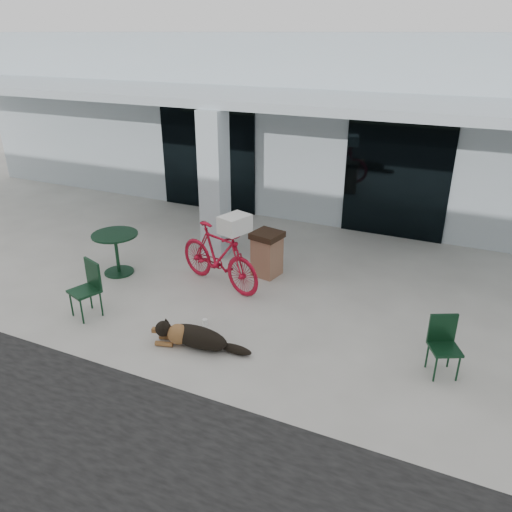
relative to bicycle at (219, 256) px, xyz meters
The scene contains 14 objects.
ground 1.37m from the bicycle, 53.82° to the right, with size 80.00×80.00×0.00m, color beige.
building 7.72m from the bicycle, 84.51° to the left, with size 22.00×7.00×4.50m, color silver.
storefront_glass_left 4.76m from the bicycle, 121.83° to the left, with size 2.80×0.06×2.70m, color black.
storefront_glass_right 4.78m from the bicycle, 57.72° to the left, with size 2.40×0.06×2.70m, color black.
column 1.79m from the bicycle, 120.65° to the left, with size 0.50×0.50×3.12m, color silver.
overhang 3.75m from the bicycle, 74.54° to the left, with size 22.00×2.80×0.18m, color silver.
bicycle is the anchor object (origin of this frame).
laundry_basket 0.89m from the bicycle, 18.19° to the right, with size 0.53×0.39×0.32m, color white.
dog 2.14m from the bicycle, 71.21° to the right, with size 1.20×0.40×0.40m, color black, non-canonical shape.
cup_near_dog 1.57m from the bicycle, 71.36° to the right, with size 0.09×0.09×0.11m, color white.
cafe_table_near 2.18m from the bicycle, behind, with size 0.91×0.91×0.86m, color #133921, non-canonical shape.
cafe_chair_near 2.50m from the bicycle, 128.07° to the right, with size 0.45×0.49×0.99m, color #133921, non-canonical shape.
cafe_chair_far_a 4.37m from the bicycle, 14.79° to the right, with size 0.40×0.44×0.89m, color #133921, non-canonical shape.
trash_receptacle 1.05m from the bicycle, 51.28° to the left, with size 0.54×0.54×0.92m, color #8F634A, non-canonical shape.
Camera 1 is at (3.51, -6.58, 4.53)m, focal length 35.00 mm.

